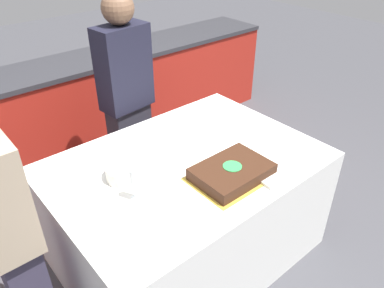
% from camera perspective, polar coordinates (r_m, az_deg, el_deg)
% --- Properties ---
extents(ground_plane, '(14.00, 14.00, 0.00)m').
position_cam_1_polar(ground_plane, '(2.77, -0.75, -15.85)').
color(ground_plane, '#424247').
extents(back_counter, '(4.40, 0.58, 0.92)m').
position_cam_1_polar(back_counter, '(3.66, -17.62, 4.83)').
color(back_counter, '#A82319').
rests_on(back_counter, ground_plane).
extents(dining_table, '(1.61, 1.15, 0.78)m').
position_cam_1_polar(dining_table, '(2.49, -0.81, -9.89)').
color(dining_table, silver).
rests_on(dining_table, ground_plane).
extents(cake, '(0.46, 0.34, 0.08)m').
position_cam_1_polar(cake, '(2.11, 6.10, -4.26)').
color(cake, gold).
rests_on(cake, dining_table).
extents(plate_stack, '(0.23, 0.23, 0.08)m').
position_cam_1_polar(plate_stack, '(2.13, -9.93, -4.10)').
color(plate_stack, white).
rests_on(plate_stack, dining_table).
extents(wine_glass, '(0.06, 0.06, 0.19)m').
position_cam_1_polar(wine_glass, '(1.92, -8.80, -5.33)').
color(wine_glass, white).
rests_on(wine_glass, dining_table).
extents(side_plate_near_cake, '(0.18, 0.18, 0.00)m').
position_cam_1_polar(side_plate_near_cake, '(2.28, -0.80, -1.97)').
color(side_plate_near_cake, white).
rests_on(side_plate_near_cake, dining_table).
extents(side_plate_right_edge, '(0.18, 0.18, 0.00)m').
position_cam_1_polar(side_plate_right_edge, '(2.46, 4.56, 0.77)').
color(side_plate_right_edge, white).
rests_on(side_plate_right_edge, dining_table).
extents(utensil_pile, '(0.14, 0.08, 0.02)m').
position_cam_1_polar(utensil_pile, '(2.13, 12.22, -5.42)').
color(utensil_pile, white).
rests_on(utensil_pile, dining_table).
extents(person_cutting_cake, '(0.39, 0.24, 1.62)m').
position_cam_1_polar(person_cutting_cake, '(2.83, -9.84, 6.46)').
color(person_cutting_cake, '#282833').
rests_on(person_cutting_cake, ground_plane).
extents(person_seated_left, '(0.22, 0.41, 1.57)m').
position_cam_1_polar(person_seated_left, '(1.90, -26.07, -12.85)').
color(person_seated_left, '#383347').
rests_on(person_seated_left, ground_plane).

